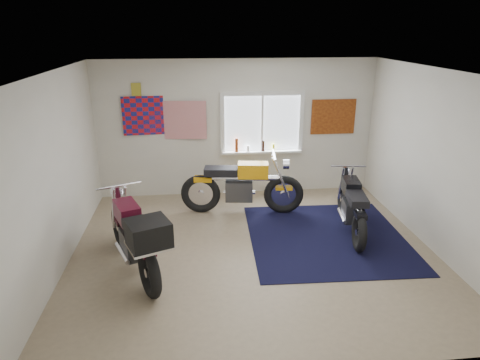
{
  "coord_description": "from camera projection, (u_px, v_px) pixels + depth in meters",
  "views": [
    {
      "loc": [
        -0.83,
        -5.79,
        3.27
      ],
      "look_at": [
        -0.16,
        0.4,
        1.02
      ],
      "focal_mm": 32.0,
      "sensor_mm": 36.0,
      "label": 1
    }
  ],
  "objects": [
    {
      "name": "ground",
      "position": [
        253.0,
        250.0,
        6.61
      ],
      "size": [
        5.5,
        5.5,
        0.0
      ],
      "primitive_type": "plane",
      "color": "#9E896B",
      "rests_on": "ground"
    },
    {
      "name": "room_shell",
      "position": [
        254.0,
        148.0,
        6.05
      ],
      "size": [
        5.5,
        5.5,
        5.5
      ],
      "color": "white",
      "rests_on": "ground"
    },
    {
      "name": "navy_rug",
      "position": [
        326.0,
        237.0,
        7.02
      ],
      "size": [
        2.58,
        2.68,
        0.01
      ],
      "primitive_type": "cube",
      "rotation": [
        0.0,
        0.0,
        -0.03
      ],
      "color": "black",
      "rests_on": "ground"
    },
    {
      "name": "window_assembly",
      "position": [
        262.0,
        127.0,
        8.5
      ],
      "size": [
        1.66,
        0.17,
        1.26
      ],
      "color": "white",
      "rests_on": "room_shell"
    },
    {
      "name": "oil_bottles",
      "position": [
        250.0,
        146.0,
        8.54
      ],
      "size": [
        0.81,
        0.07,
        0.28
      ],
      "color": "maroon",
      "rests_on": "window_assembly"
    },
    {
      "name": "flag_display",
      "position": [
        136.0,
        89.0,
        8.01
      ],
      "size": [
        1.6,
        0.1,
        1.17
      ],
      "color": "red",
      "rests_on": "room_shell"
    },
    {
      "name": "triumph_poster",
      "position": [
        333.0,
        117.0,
        8.6
      ],
      "size": [
        0.9,
        0.03,
        0.7
      ],
      "primitive_type": "cube",
      "color": "#A54C14",
      "rests_on": "room_shell"
    },
    {
      "name": "yellow_triumph",
      "position": [
        242.0,
        187.0,
        7.81
      ],
      "size": [
        2.26,
        0.68,
        1.14
      ],
      "rotation": [
        0.0,
        0.0,
        -0.13
      ],
      "color": "black",
      "rests_on": "ground"
    },
    {
      "name": "black_chrome_bike",
      "position": [
        351.0,
        207.0,
        7.1
      ],
      "size": [
        0.61,
        1.97,
        1.01
      ],
      "rotation": [
        0.0,
        0.0,
        1.41
      ],
      "color": "black",
      "rests_on": "navy_rug"
    },
    {
      "name": "maroon_tourer",
      "position": [
        135.0,
        237.0,
        5.78
      ],
      "size": [
        1.15,
        2.11,
        1.11
      ],
      "rotation": [
        0.0,
        0.0,
        1.96
      ],
      "color": "black",
      "rests_on": "ground"
    }
  ]
}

